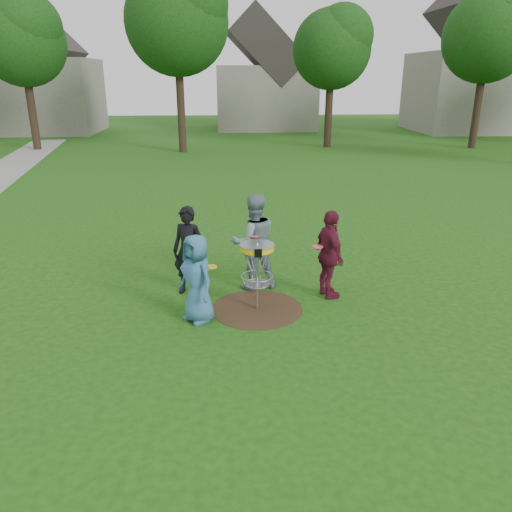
{
  "coord_description": "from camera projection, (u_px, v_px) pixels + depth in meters",
  "views": [
    {
      "loc": [
        -0.59,
        -8.86,
        4.35
      ],
      "look_at": [
        0.0,
        0.3,
        1.0
      ],
      "focal_mm": 35.0,
      "sensor_mm": 36.0,
      "label": 1
    }
  ],
  "objects": [
    {
      "name": "player_black",
      "position": [
        188.0,
        251.0,
        10.22
      ],
      "size": [
        0.8,
        0.68,
        1.87
      ],
      "primitive_type": "imported",
      "rotation": [
        0.0,
        0.0,
        -0.4
      ],
      "color": "black",
      "rests_on": "ground"
    },
    {
      "name": "dirt_patch",
      "position": [
        257.0,
        309.0,
        9.83
      ],
      "size": [
        1.8,
        1.8,
        0.01
      ],
      "primitive_type": "cylinder",
      "color": "#47331E",
      "rests_on": "ground"
    },
    {
      "name": "ground",
      "position": [
        257.0,
        309.0,
        9.83
      ],
      "size": [
        100.0,
        100.0,
        0.0
      ],
      "primitive_type": "plane",
      "color": "#19470F",
      "rests_on": "ground"
    },
    {
      "name": "tree_row",
      "position": [
        240.0,
        38.0,
        27.11
      ],
      "size": [
        51.2,
        17.42,
        9.9
      ],
      "color": "#38281C",
      "rests_on": "ground"
    },
    {
      "name": "disc_on_grass",
      "position": [
        203.0,
        315.0,
        9.56
      ],
      "size": [
        0.22,
        0.22,
        0.02
      ],
      "primitive_type": "cylinder",
      "color": "white",
      "rests_on": "ground"
    },
    {
      "name": "disc_golf_basket",
      "position": [
        257.0,
        260.0,
        9.48
      ],
      "size": [
        0.66,
        0.67,
        1.38
      ],
      "color": "#9EA0A5",
      "rests_on": "ground"
    },
    {
      "name": "player_grey",
      "position": [
        253.0,
        242.0,
        10.49
      ],
      "size": [
        1.15,
        0.99,
        2.06
      ],
      "primitive_type": "imported",
      "rotation": [
        0.0,
        0.0,
        3.37
      ],
      "color": "slate",
      "rests_on": "ground"
    },
    {
      "name": "player_blue",
      "position": [
        197.0,
        279.0,
        9.11
      ],
      "size": [
        0.94,
        0.97,
        1.68
      ],
      "primitive_type": "imported",
      "rotation": [
        0.0,
        0.0,
        -0.87
      ],
      "color": "#32668B",
      "rests_on": "ground"
    },
    {
      "name": "house_row",
      "position": [
        289.0,
        77.0,
        39.7
      ],
      "size": [
        44.5,
        10.65,
        11.62
      ],
      "color": "gray",
      "rests_on": "ground"
    },
    {
      "name": "player_maroon",
      "position": [
        329.0,
        255.0,
        10.07
      ],
      "size": [
        0.69,
        1.15,
        1.84
      ],
      "primitive_type": "imported",
      "rotation": [
        0.0,
        0.0,
        1.81
      ],
      "color": "maroon",
      "rests_on": "ground"
    },
    {
      "name": "held_discs",
      "position": [
        246.0,
        248.0,
        9.8
      ],
      "size": [
        2.57,
        1.32,
        0.25
      ],
      "color": "gold",
      "rests_on": "ground"
    }
  ]
}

